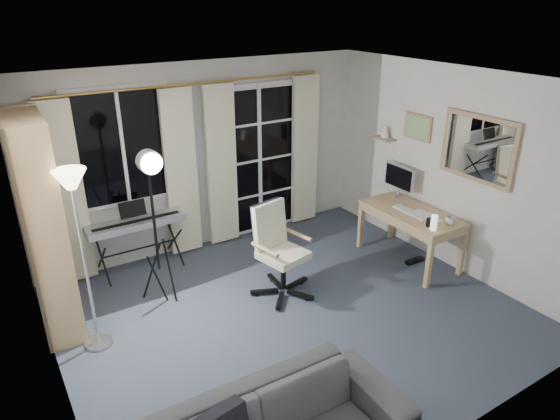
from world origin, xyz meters
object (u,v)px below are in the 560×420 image
(keyboard_piano, at_px, (136,224))
(monitor, at_px, (399,178))
(desk, at_px, (411,218))
(studio_light, at_px, (151,181))
(office_chair, at_px, (276,241))
(torchiere_lamp, at_px, (75,208))
(bookshelf, at_px, (40,234))
(mug, at_px, (450,220))

(keyboard_piano, relative_size, monitor, 2.37)
(keyboard_piano, height_order, desk, keyboard_piano)
(studio_light, height_order, monitor, studio_light)
(studio_light, distance_m, desk, 3.15)
(studio_light, distance_m, office_chair, 1.49)
(desk, bearing_deg, studio_light, 166.40)
(studio_light, bearing_deg, office_chair, -22.30)
(torchiere_lamp, bearing_deg, monitor, 1.05)
(studio_light, xyz_separation_m, monitor, (3.15, -0.28, -0.49))
(bookshelf, xyz_separation_m, studio_light, (1.06, -0.21, 0.39))
(keyboard_piano, xyz_separation_m, desk, (2.95, -1.51, -0.04))
(keyboard_piano, xyz_separation_m, monitor, (3.14, -1.06, 0.30))
(bookshelf, relative_size, studio_light, 1.22)
(bookshelf, relative_size, mug, 19.47)
(monitor, bearing_deg, studio_light, 175.21)
(mug, bearing_deg, desk, 101.31)
(office_chair, bearing_deg, keyboard_piano, 121.59)
(bookshelf, distance_m, keyboard_piano, 1.27)
(studio_light, height_order, mug, studio_light)
(torchiere_lamp, height_order, office_chair, torchiere_lamp)
(keyboard_piano, height_order, office_chair, office_chair)
(bookshelf, bearing_deg, keyboard_piano, 30.80)
(torchiere_lamp, xyz_separation_m, monitor, (3.94, 0.07, -0.50))
(keyboard_piano, relative_size, desk, 0.91)
(bookshelf, xyz_separation_m, monitor, (4.21, -0.49, -0.09))
(keyboard_piano, distance_m, mug, 3.65)
(desk, bearing_deg, office_chair, 170.92)
(desk, bearing_deg, mug, -78.34)
(studio_light, xyz_separation_m, mug, (3.05, -1.23, -0.69))
(keyboard_piano, height_order, studio_light, studio_light)
(keyboard_piano, relative_size, studio_light, 0.65)
(torchiere_lamp, height_order, studio_light, torchiere_lamp)
(bookshelf, height_order, monitor, bookshelf)
(torchiere_lamp, xyz_separation_m, desk, (3.74, -0.38, -0.84))
(office_chair, xyz_separation_m, monitor, (1.97, 0.16, 0.32))
(monitor, xyz_separation_m, mug, (-0.10, -0.95, -0.20))
(monitor, bearing_deg, desk, -113.27)
(bookshelf, bearing_deg, torchiere_lamp, -61.97)
(torchiere_lamp, bearing_deg, studio_light, 24.24)
(torchiere_lamp, height_order, keyboard_piano, torchiere_lamp)
(mug, bearing_deg, monitor, 84.18)
(studio_light, bearing_deg, keyboard_piano, 87.90)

